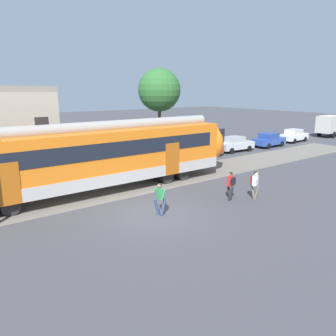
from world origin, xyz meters
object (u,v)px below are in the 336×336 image
object	(u,v)px
box_truck	(332,125)
pedestrian_red	(231,184)
pedestrian_green	(160,197)
pedestrian_white	(255,183)
parked_car_silver	(235,144)
parked_car_white	(294,135)
parked_car_blue	(269,140)
parked_car_red	(202,149)

from	to	relation	value
box_truck	pedestrian_red	bearing A→B (deg)	-161.87
pedestrian_green	pedestrian_white	bearing A→B (deg)	-12.69
parked_car_silver	parked_car_white	distance (m)	10.58
parked_car_blue	box_truck	world-z (taller)	box_truck
parked_car_red	parked_car_silver	size ratio (longest dim) A/B	1.00
parked_car_blue	parked_car_white	bearing A→B (deg)	4.36
pedestrian_red	pedestrian_white	world-z (taller)	same
parked_car_silver	parked_car_white	bearing A→B (deg)	0.33
pedestrian_red	pedestrian_green	bearing A→B (deg)	173.02
parked_car_silver	box_truck	distance (m)	18.85
parked_car_white	box_truck	distance (m)	8.30
pedestrian_green	parked_car_blue	size ratio (longest dim) A/B	0.41
parked_car_silver	box_truck	xyz separation A→B (m)	(18.83, -0.21, 0.79)
pedestrian_white	box_truck	xyz separation A→B (m)	(29.41, 10.76, 0.58)
parked_car_red	box_truck	world-z (taller)	box_truck
parked_car_red	parked_car_blue	bearing A→B (deg)	-1.33
pedestrian_green	box_truck	xyz separation A→B (m)	(35.12, 9.47, 0.61)
parked_car_red	pedestrian_red	bearing A→B (deg)	-125.11
pedestrian_red	parked_car_silver	xyz separation A→B (m)	(11.77, 10.23, -0.21)
parked_car_blue	box_truck	bearing A→B (deg)	0.60
pedestrian_white	parked_car_red	size ratio (longest dim) A/B	0.41
pedestrian_green	box_truck	bearing A→B (deg)	15.09
box_truck	parked_car_blue	bearing A→B (deg)	-179.40
parked_car_silver	parked_car_white	world-z (taller)	same
parked_car_silver	pedestrian_green	bearing A→B (deg)	-149.29
parked_car_blue	parked_car_red	bearing A→B (deg)	178.67
pedestrian_green	parked_car_silver	distance (m)	18.95
pedestrian_red	parked_car_blue	distance (m)	19.62
parked_car_silver	parked_car_blue	bearing A→B (deg)	-3.86
parked_car_blue	box_truck	size ratio (longest dim) A/B	0.76
box_truck	parked_car_silver	bearing A→B (deg)	179.37
parked_car_white	pedestrian_white	bearing A→B (deg)	-152.47
parked_car_red	parked_car_silver	world-z (taller)	same
pedestrian_white	parked_car_white	xyz separation A→B (m)	(21.15, 11.02, -0.21)
parked_car_silver	box_truck	size ratio (longest dim) A/B	0.77
parked_car_blue	box_truck	xyz separation A→B (m)	(13.65, 0.14, 0.79)
parked_car_white	box_truck	xyz separation A→B (m)	(8.26, -0.27, 0.79)
pedestrian_green	parked_car_silver	size ratio (longest dim) A/B	0.41
parked_car_silver	box_truck	world-z (taller)	box_truck
pedestrian_green	parked_car_white	world-z (taller)	pedestrian_green
parked_car_silver	parked_car_blue	xyz separation A→B (m)	(5.18, -0.35, 0.00)
pedestrian_white	parked_car_white	bearing A→B (deg)	27.53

